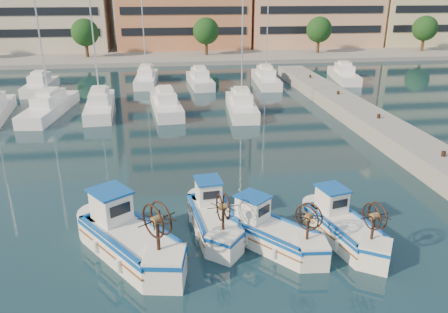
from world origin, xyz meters
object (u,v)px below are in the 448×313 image
at_px(fishing_boat_a, 128,236).
at_px(fishing_boat_b, 213,216).
at_px(fishing_boat_c, 270,231).
at_px(fishing_boat_d, 343,225).

relative_size(fishing_boat_a, fishing_boat_b, 1.19).
height_order(fishing_boat_c, fishing_boat_d, fishing_boat_d).
relative_size(fishing_boat_b, fishing_boat_d, 1.00).
relative_size(fishing_boat_a, fishing_boat_d, 1.20).
xyz_separation_m(fishing_boat_a, fishing_boat_d, (9.05, -0.06, -0.16)).
xyz_separation_m(fishing_boat_a, fishing_boat_b, (3.62, 1.47, -0.15)).
height_order(fishing_boat_a, fishing_boat_c, fishing_boat_a).
xyz_separation_m(fishing_boat_a, fishing_boat_c, (5.84, -0.10, -0.17)).
xyz_separation_m(fishing_boat_c, fishing_boat_d, (3.21, 0.04, 0.01)).
bearing_deg(fishing_boat_d, fishing_boat_a, 166.45).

